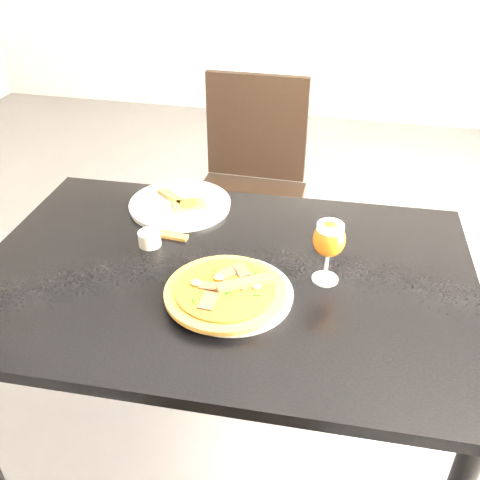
% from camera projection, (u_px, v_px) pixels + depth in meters
% --- Properties ---
extents(ground, '(6.00, 6.00, 0.00)m').
position_uv_depth(ground, '(158.00, 398.00, 1.91)').
color(ground, '#5A5A5D').
rests_on(ground, ground).
extents(dining_table, '(1.23, 0.84, 0.75)m').
position_uv_depth(dining_table, '(224.00, 299.00, 1.34)').
color(dining_table, black).
rests_on(dining_table, ground).
extents(chair_far, '(0.44, 0.44, 0.93)m').
position_uv_depth(chair_far, '(249.00, 186.00, 2.17)').
color(chair_far, black).
rests_on(chair_far, ground).
extents(plate_main, '(0.30, 0.30, 0.01)m').
position_uv_depth(plate_main, '(232.00, 294.00, 1.20)').
color(plate_main, silver).
rests_on(plate_main, dining_table).
extents(pizza, '(0.27, 0.27, 0.03)m').
position_uv_depth(pizza, '(226.00, 291.00, 1.19)').
color(pizza, brown).
rests_on(pizza, plate_main).
extents(plate_second, '(0.34, 0.34, 0.02)m').
position_uv_depth(plate_second, '(180.00, 204.00, 1.55)').
color(plate_second, silver).
rests_on(plate_second, dining_table).
extents(crust_scraps, '(0.17, 0.13, 0.01)m').
position_uv_depth(crust_scraps, '(183.00, 202.00, 1.54)').
color(crust_scraps, brown).
rests_on(crust_scraps, plate_second).
extents(loose_crust, '(0.11, 0.03, 0.01)m').
position_uv_depth(loose_crust, '(169.00, 235.00, 1.42)').
color(loose_crust, brown).
rests_on(loose_crust, dining_table).
extents(sauce_cup, '(0.06, 0.06, 0.04)m').
position_uv_depth(sauce_cup, '(149.00, 238.00, 1.37)').
color(sauce_cup, beige).
rests_on(sauce_cup, dining_table).
extents(beer_glass, '(0.07, 0.07, 0.16)m').
position_uv_depth(beer_glass, '(329.00, 240.00, 1.20)').
color(beer_glass, silver).
rests_on(beer_glass, dining_table).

